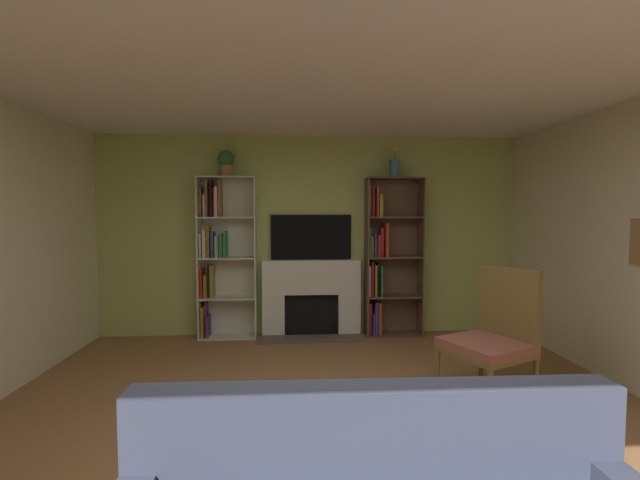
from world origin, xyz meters
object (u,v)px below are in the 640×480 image
at_px(vase_with_flowers, 395,167).
at_px(armchair, 494,334).
at_px(potted_plant, 226,162).
at_px(bookshelf_right, 386,260).
at_px(fireplace, 311,297).
at_px(tv, 311,237).
at_px(bookshelf_left, 221,254).

bearing_deg(vase_with_flowers, armchair, -77.40).
relative_size(potted_plant, armchair, 0.29).
height_order(bookshelf_right, potted_plant, potted_plant).
relative_size(fireplace, armchair, 1.22).
relative_size(vase_with_flowers, armchair, 0.36).
bearing_deg(tv, armchair, -53.66).
bearing_deg(vase_with_flowers, bookshelf_left, 178.71).
distance_m(fireplace, bookshelf_left, 1.32).
bearing_deg(bookshelf_right, vase_with_flowers, -19.47).
bearing_deg(potted_plant, bookshelf_left, 150.19).
distance_m(bookshelf_left, vase_with_flowers, 2.56).
xyz_separation_m(bookshelf_right, potted_plant, (-2.09, -0.04, 1.28)).
xyz_separation_m(tv, potted_plant, (-1.10, -0.12, 0.98)).
relative_size(fireplace, potted_plant, 4.18).
height_order(bookshelf_left, vase_with_flowers, vase_with_flowers).
xyz_separation_m(bookshelf_right, vase_with_flowers, (0.10, -0.04, 1.24)).
height_order(fireplace, bookshelf_right, bookshelf_right).
bearing_deg(tv, vase_with_flowers, -6.24).
bearing_deg(bookshelf_right, fireplace, 179.03).
bearing_deg(vase_with_flowers, tv, 173.76).
bearing_deg(bookshelf_right, potted_plant, -179.03).
xyz_separation_m(fireplace, bookshelf_right, (1.00, -0.02, 0.49)).
bearing_deg(vase_with_flowers, potted_plant, -180.00).
xyz_separation_m(fireplace, tv, (0.00, 0.07, 0.79)).
bearing_deg(tv, potted_plant, -173.75).
xyz_separation_m(tv, armchair, (1.54, -2.09, -0.76)).
bearing_deg(fireplace, armchair, -52.75).
distance_m(tv, armchair, 2.70).
height_order(fireplace, armchair, armchair).
bearing_deg(armchair, potted_plant, 143.21).
distance_m(bookshelf_right, armchair, 2.13).
bearing_deg(bookshelf_left, fireplace, 0.04).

